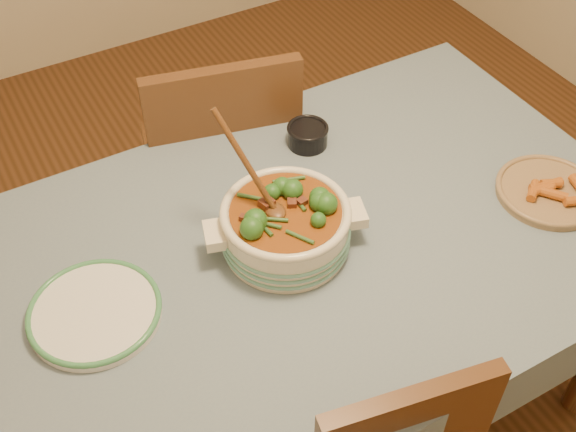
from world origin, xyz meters
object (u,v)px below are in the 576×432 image
(dining_table, at_px, (312,263))
(chair_far, at_px, (222,159))
(condiment_bowl, at_px, (308,134))
(white_plate, at_px, (95,312))
(fried_plate, at_px, (549,190))
(stew_casserole, at_px, (285,224))

(dining_table, xyz_separation_m, chair_far, (0.03, 0.60, -0.12))
(dining_table, xyz_separation_m, condiment_bowl, (0.17, 0.32, 0.13))
(condiment_bowl, relative_size, chair_far, 0.14)
(white_plate, bearing_deg, condiment_bowl, 21.44)
(white_plate, bearing_deg, chair_far, 44.80)
(condiment_bowl, height_order, fried_plate, condiment_bowl)
(dining_table, relative_size, chair_far, 1.75)
(dining_table, height_order, white_plate, white_plate)
(dining_table, height_order, stew_casserole, stew_casserole)
(stew_casserole, distance_m, condiment_bowl, 0.39)
(white_plate, xyz_separation_m, fried_plate, (1.15, -0.20, 0.00))
(dining_table, relative_size, white_plate, 5.24)
(white_plate, distance_m, condiment_bowl, 0.77)
(stew_casserole, bearing_deg, condiment_bowl, 51.61)
(fried_plate, bearing_deg, white_plate, 169.91)
(condiment_bowl, xyz_separation_m, fried_plate, (0.44, -0.48, -0.02))
(dining_table, bearing_deg, condiment_bowl, 61.50)
(condiment_bowl, height_order, chair_far, chair_far)
(dining_table, distance_m, stew_casserole, 0.18)
(stew_casserole, bearing_deg, chair_far, 80.61)
(chair_far, bearing_deg, dining_table, 100.43)
(stew_casserole, distance_m, white_plate, 0.48)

